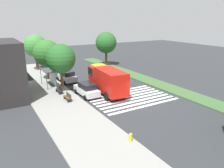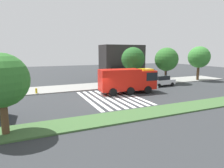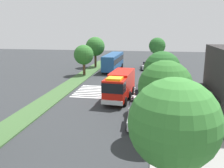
% 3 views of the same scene
% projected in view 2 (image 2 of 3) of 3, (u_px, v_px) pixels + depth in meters
% --- Properties ---
extents(ground_plane, '(120.00, 120.00, 0.00)m').
position_uv_depth(ground_plane, '(102.00, 99.00, 24.20)').
color(ground_plane, '#2D3033').
extents(sidewalk, '(60.00, 5.88, 0.14)m').
position_uv_depth(sidewalk, '(84.00, 87.00, 31.99)').
color(sidewalk, gray).
rests_on(sidewalk, ground_plane).
extents(median_strip, '(60.00, 3.00, 0.14)m').
position_uv_depth(median_strip, '(130.00, 115.00, 17.69)').
color(median_strip, '#3D6033').
rests_on(median_strip, ground_plane).
extents(crosswalk, '(6.75, 10.26, 0.01)m').
position_uv_depth(crosswalk, '(112.00, 98.00, 24.73)').
color(crosswalk, silver).
rests_on(crosswalk, ground_plane).
extents(fire_truck, '(8.49, 3.34, 3.46)m').
position_uv_depth(fire_truck, '(129.00, 80.00, 27.26)').
color(fire_truck, red).
rests_on(fire_truck, ground_plane).
extents(parked_car_mid, '(4.55, 2.11, 1.78)m').
position_uv_depth(parked_car_mid, '(121.00, 84.00, 30.08)').
color(parked_car_mid, silver).
rests_on(parked_car_mid, ground_plane).
extents(parked_car_east, '(4.51, 2.29, 1.82)m').
position_uv_depth(parked_car_east, '(162.00, 81.00, 33.18)').
color(parked_car_east, silver).
rests_on(parked_car_east, ground_plane).
extents(bus_stop_shelter, '(3.50, 1.40, 2.46)m').
position_uv_depth(bus_stop_shelter, '(146.00, 74.00, 35.15)').
color(bus_stop_shelter, '#4C4C51').
rests_on(bus_stop_shelter, sidewalk).
extents(bench_near_shelter, '(1.60, 0.50, 0.90)m').
position_uv_depth(bench_near_shelter, '(127.00, 82.00, 33.75)').
color(bench_near_shelter, black).
rests_on(bench_near_shelter, sidewalk).
extents(bench_west_of_shelter, '(1.60, 0.50, 0.90)m').
position_uv_depth(bench_west_of_shelter, '(110.00, 83.00, 32.44)').
color(bench_west_of_shelter, '#4C3823').
rests_on(bench_west_of_shelter, sidewalk).
extents(street_lamp, '(0.36, 0.36, 6.37)m').
position_uv_depth(street_lamp, '(167.00, 63.00, 35.29)').
color(street_lamp, '#2D2D30').
rests_on(street_lamp, sidewalk).
extents(storefront_building, '(8.67, 5.13, 7.21)m').
position_uv_depth(storefront_building, '(122.00, 63.00, 39.83)').
color(storefront_building, '#282626').
rests_on(storefront_building, ground_plane).
extents(sidewalk_tree_west, '(3.98, 3.98, 6.50)m').
position_uv_depth(sidewalk_tree_west, '(133.00, 59.00, 32.75)').
color(sidewalk_tree_west, '#513823').
rests_on(sidewalk_tree_west, sidewalk).
extents(sidewalk_tree_center, '(4.32, 4.32, 6.49)m').
position_uv_depth(sidewalk_tree_center, '(166.00, 59.00, 35.61)').
color(sidewalk_tree_center, '#513823').
rests_on(sidewalk_tree_center, sidewalk).
extents(sidewalk_tree_east, '(4.32, 4.32, 6.80)m').
position_uv_depth(sidewalk_tree_east, '(199.00, 57.00, 38.83)').
color(sidewalk_tree_east, '#513823').
rests_on(sidewalk_tree_east, sidewalk).
extents(median_tree_west, '(3.75, 3.75, 5.70)m').
position_uv_depth(median_tree_west, '(1.00, 81.00, 13.05)').
color(median_tree_west, '#513823').
rests_on(median_tree_west, median_strip).
extents(fire_hydrant, '(0.28, 0.28, 0.70)m').
position_uv_depth(fire_hydrant, '(36.00, 91.00, 26.76)').
color(fire_hydrant, gold).
rests_on(fire_hydrant, sidewalk).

